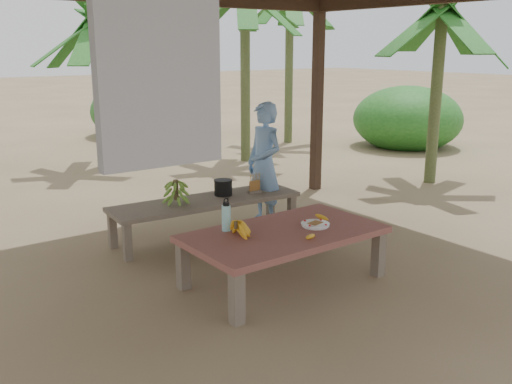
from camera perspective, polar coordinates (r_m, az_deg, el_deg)
ground at (r=5.47m, az=0.13°, el=-8.55°), size 80.00×80.00×0.00m
work_table at (r=5.23m, az=2.81°, el=-4.58°), size 1.81×1.02×0.50m
bench at (r=6.49m, az=-4.98°, el=-1.21°), size 2.23×0.74×0.45m
ripe_banana_bunch at (r=5.02m, az=-2.02°, el=-3.67°), size 0.26×0.23×0.15m
plate at (r=5.35m, az=5.95°, el=-3.26°), size 0.27×0.27×0.04m
loose_banana_front at (r=5.00m, az=5.47°, el=-4.46°), size 0.18×0.11×0.04m
loose_banana_side at (r=5.57m, az=6.60°, el=-2.52°), size 0.07×0.17×0.04m
water_flask at (r=5.18m, az=-2.99°, el=-2.51°), size 0.08×0.08×0.31m
green_banana_stalk at (r=6.28m, az=-8.00°, el=0.06°), size 0.27×0.27×0.29m
cooking_pot at (r=6.62m, az=-3.30°, el=0.42°), size 0.21×0.21×0.18m
skewer_rack at (r=6.70m, az=-0.14°, el=0.89°), size 0.18×0.09×0.24m
woman at (r=6.90m, az=0.84°, el=2.80°), size 0.37×0.55×1.50m
banana_plant_ne at (r=10.81m, az=-1.12°, el=18.23°), size 1.80×1.80×3.36m
banana_plant_n at (r=10.63m, az=-15.58°, el=14.87°), size 1.80×1.80×2.80m
banana_plant_e at (r=9.41m, az=18.06°, el=15.66°), size 1.80×1.80×2.94m
banana_plant_far at (r=13.01m, az=3.41°, el=18.36°), size 1.80×1.80×3.55m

